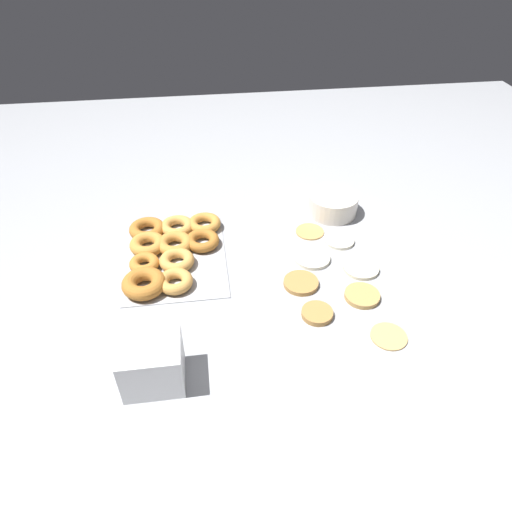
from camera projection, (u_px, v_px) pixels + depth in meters
ground_plane at (296, 280)px, 1.28m from camera, size 3.00×3.00×0.00m
pancake_0 at (339, 240)px, 1.41m from camera, size 0.09×0.09×0.01m
pancake_1 at (312, 258)px, 1.35m from camera, size 0.11×0.11×0.01m
pancake_2 at (317, 313)px, 1.17m from camera, size 0.08×0.08×0.02m
pancake_3 at (362, 296)px, 1.22m from camera, size 0.09×0.09×0.01m
pancake_4 at (310, 231)px, 1.45m from camera, size 0.09×0.09×0.01m
pancake_5 at (389, 336)px, 1.11m from camera, size 0.09×0.09×0.01m
pancake_6 at (301, 283)px, 1.26m from camera, size 0.10×0.10×0.01m
pancake_7 at (361, 268)px, 1.31m from camera, size 0.10×0.10×0.01m
donut_tray at (169, 250)px, 1.35m from camera, size 0.38×0.29×0.05m
batter_bowl at (333, 204)px, 1.52m from camera, size 0.16×0.16×0.07m
container_stack at (152, 364)px, 0.98m from camera, size 0.11×0.13×0.12m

